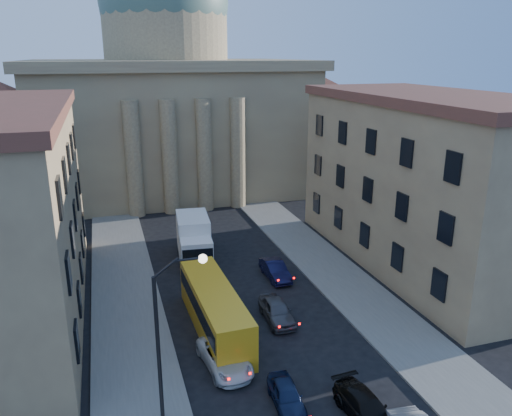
{
  "coord_description": "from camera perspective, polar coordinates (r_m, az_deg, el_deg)",
  "views": [
    {
      "loc": [
        -9.21,
        -13.22,
        17.7
      ],
      "look_at": [
        0.02,
        16.42,
        8.11
      ],
      "focal_mm": 35.0,
      "sensor_mm": 36.0,
      "label": 1
    }
  ],
  "objects": [
    {
      "name": "box_truck",
      "position": [
        44.91,
        -7.08,
        -3.71
      ],
      "size": [
        3.36,
        7.13,
        3.79
      ],
      "rotation": [
        0.0,
        0.0,
        -0.1
      ],
      "color": "silver",
      "rests_on": "ground"
    },
    {
      "name": "car_left_near",
      "position": [
        27.93,
        3.5,
        -20.57
      ],
      "size": [
        1.74,
        3.75,
        1.24
      ],
      "primitive_type": "imported",
      "rotation": [
        0.0,
        0.0,
        -0.08
      ],
      "color": "#0E1833",
      "rests_on": "ground"
    },
    {
      "name": "building_right",
      "position": [
        45.09,
        18.86,
        3.06
      ],
      "size": [
        11.6,
        26.6,
        14.7
      ],
      "color": "tan",
      "rests_on": "ground"
    },
    {
      "name": "sidewalk_right",
      "position": [
        39.99,
        11.14,
        -9.33
      ],
      "size": [
        5.0,
        60.0,
        0.15
      ],
      "primitive_type": "cube",
      "color": "#605D58",
      "rests_on": "ground"
    },
    {
      "name": "car_right_distant",
      "position": [
        41.37,
        2.2,
        -7.09
      ],
      "size": [
        1.55,
        4.33,
        1.42
      ],
      "primitive_type": "imported",
      "rotation": [
        0.0,
        0.0,
        0.01
      ],
      "color": "black",
      "rests_on": "ground"
    },
    {
      "name": "church",
      "position": [
        69.55,
        -9.85,
        12.12
      ],
      "size": [
        68.02,
        28.76,
        36.6
      ],
      "color": "#79644A",
      "rests_on": "ground"
    },
    {
      "name": "sidewalk_left",
      "position": [
        35.86,
        -14.25,
        -12.86
      ],
      "size": [
        5.0,
        60.0,
        0.15
      ],
      "primitive_type": "cube",
      "color": "#605D58",
      "rests_on": "ground"
    },
    {
      "name": "city_bus",
      "position": [
        33.76,
        -4.78,
        -11.32
      ],
      "size": [
        2.8,
        10.86,
        3.04
      ],
      "rotation": [
        0.0,
        0.0,
        0.03
      ],
      "color": "gold",
      "rests_on": "ground"
    },
    {
      "name": "car_right_mid",
      "position": [
        27.62,
        12.45,
        -21.43
      ],
      "size": [
        2.14,
        4.59,
        1.3
      ],
      "primitive_type": "imported",
      "rotation": [
        0.0,
        0.0,
        0.07
      ],
      "color": "black",
      "rests_on": "ground"
    },
    {
      "name": "car_right_far",
      "position": [
        35.23,
        2.39,
        -11.63
      ],
      "size": [
        1.85,
        4.38,
        1.48
      ],
      "primitive_type": "imported",
      "rotation": [
        0.0,
        0.0,
        -0.02
      ],
      "color": "#46464B",
      "rests_on": "ground"
    },
    {
      "name": "street_lamp",
      "position": [
        24.69,
        -9.99,
        -13.31
      ],
      "size": [
        2.62,
        0.44,
        8.83
      ],
      "color": "black",
      "rests_on": "ground"
    },
    {
      "name": "car_left_mid",
      "position": [
        30.59,
        -3.61,
        -16.68
      ],
      "size": [
        2.77,
        5.1,
        1.36
      ],
      "primitive_type": "imported",
      "rotation": [
        0.0,
        0.0,
        0.11
      ],
      "color": "silver",
      "rests_on": "ground"
    }
  ]
}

